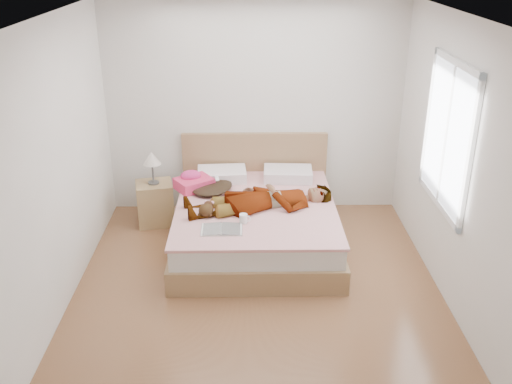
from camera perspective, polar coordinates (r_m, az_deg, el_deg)
The scene contains 11 objects.
ground at distance 5.69m, azimuth 0.14°, elevation -9.95°, with size 4.00×4.00×0.00m, color #512C19.
woman at distance 6.19m, azimuth 0.53°, elevation -0.41°, with size 0.63×1.67×0.23m, color white.
hair at distance 6.64m, azimuth -4.49°, elevation 0.58°, with size 0.47×0.58×0.09m, color black.
phone at distance 6.54m, azimuth -3.94°, elevation 1.40°, with size 0.04×0.09×0.01m, color silver.
room_shell at distance 5.62m, azimuth 18.60°, elevation 5.33°, with size 4.00×4.00×4.00m.
bed at distance 6.45m, azimuth -0.03°, elevation -2.79°, with size 1.80×2.08×1.00m.
towel at distance 6.67m, azimuth -6.28°, elevation 1.03°, with size 0.51×0.49×0.21m.
magazine at distance 5.72m, azimuth -3.46°, elevation -3.75°, with size 0.41×0.27×0.02m.
coffee_mug at distance 5.84m, azimuth -1.23°, elevation -2.66°, with size 0.13×0.10×0.09m.
plush_toy at distance 6.01m, azimuth -4.98°, elevation -1.72°, with size 0.19×0.26×0.13m.
nightstand at distance 6.98m, azimuth -10.07°, elevation -0.77°, with size 0.49×0.45×0.92m.
Camera 1 is at (-0.09, -4.73, 3.16)m, focal length 40.00 mm.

